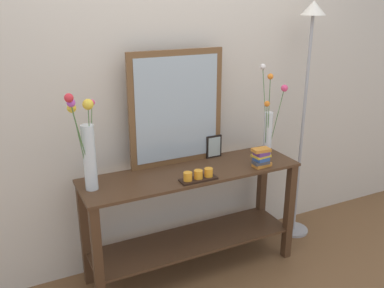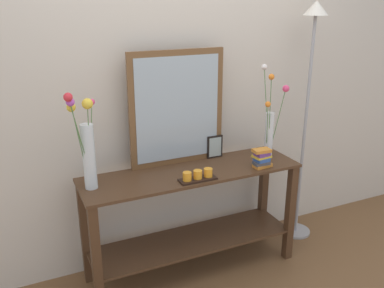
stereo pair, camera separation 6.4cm
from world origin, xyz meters
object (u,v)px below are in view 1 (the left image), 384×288
Objects in this scene: tall_vase_left at (87,147)px; vase_right at (269,125)px; console_table at (192,209)px; floor_lamp at (306,85)px; mirror_leaning at (177,109)px; candle_tray at (198,176)px; book_stack at (261,158)px; picture_frame_small at (214,147)px.

tall_vase_left is 1.29m from vase_right.
floor_lamp is (1.00, 0.09, 0.77)m from console_table.
candle_tray is (-0.00, -0.33, -0.37)m from mirror_leaning.
mirror_leaning is 3.22× the size of candle_tray.
vase_right is (0.61, 0.00, 0.53)m from console_table.
tall_vase_left is 1.17m from book_stack.
book_stack is at bearing -33.18° from mirror_leaning.
mirror_leaning is 0.49m from candle_tray.
vase_right is 0.27m from book_stack.
tall_vase_left is at bearing 172.37° from book_stack.
book_stack is at bearing 1.26° from candle_tray.
candle_tray is 1.15m from floor_lamp.
mirror_leaning is 4.75× the size of picture_frame_small.
book_stack reaches higher than candle_tray.
candle_tray is (-0.64, -0.15, -0.22)m from vase_right.
floor_lamp is (1.03, 0.23, 0.45)m from candle_tray.
picture_frame_small is 0.85m from floor_lamp.
floor_lamp reaches higher than vase_right.
picture_frame_small reaches higher than candle_tray.
picture_frame_small is at bearing 124.56° from book_stack.
picture_frame_small is 1.17× the size of book_stack.
tall_vase_left is (-0.65, -0.17, -0.12)m from mirror_leaning.
picture_frame_small is (0.26, 0.16, 0.37)m from console_table.
picture_frame_small is at bearing 8.91° from tall_vase_left.
console_table is at bearing 163.45° from book_stack.
floor_lamp reaches higher than mirror_leaning.
floor_lamp is at bearing -5.32° from mirror_leaning.
tall_vase_left is at bearing -165.62° from mirror_leaning.
vase_right is 0.69m from candle_tray.
floor_lamp is (0.39, 0.09, 0.24)m from vase_right.
mirror_leaning is at bearing 98.19° from console_table.
console_table is 0.70m from mirror_leaning.
mirror_leaning reaches higher than book_stack.
mirror_leaning reaches higher than tall_vase_left.
picture_frame_small is at bearing -4.15° from mirror_leaning.
tall_vase_left reaches higher than picture_frame_small.
picture_frame_small is (0.28, -0.02, -0.31)m from mirror_leaning.
vase_right reaches higher than book_stack.
mirror_leaning is 0.42m from picture_frame_small.
console_table is at bearing -147.78° from picture_frame_small.
console_table is 6.15× the size of candle_tray.
tall_vase_left reaches higher than book_stack.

